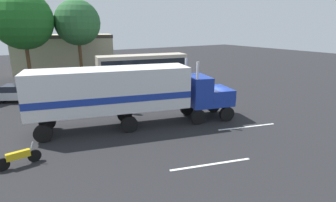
{
  "coord_description": "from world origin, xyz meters",
  "views": [
    {
      "loc": [
        -12.67,
        -15.29,
        6.84
      ],
      "look_at": [
        -2.87,
        0.32,
        1.6
      ],
      "focal_mm": 28.37,
      "sensor_mm": 36.0,
      "label": 1
    }
  ],
  "objects_px": {
    "parked_car": "(17,93)",
    "tree_right": "(23,20)",
    "semi_truck": "(127,91)",
    "person_bystander": "(129,103)",
    "tree_left": "(77,23)",
    "parked_bus": "(142,66)",
    "motorcycle": "(19,157)"
  },
  "relations": [
    {
      "from": "parked_car",
      "to": "tree_right",
      "type": "height_order",
      "value": "tree_right"
    },
    {
      "from": "semi_truck",
      "to": "person_bystander",
      "type": "xyz_separation_m",
      "value": [
        1.19,
        2.47,
        -1.63
      ]
    },
    {
      "from": "semi_truck",
      "to": "tree_left",
      "type": "height_order",
      "value": "tree_left"
    },
    {
      "from": "tree_left",
      "to": "person_bystander",
      "type": "bearing_deg",
      "value": -93.17
    },
    {
      "from": "parked_bus",
      "to": "motorcycle",
      "type": "bearing_deg",
      "value": -133.9
    },
    {
      "from": "semi_truck",
      "to": "motorcycle",
      "type": "xyz_separation_m",
      "value": [
        -6.94,
        -2.18,
        -2.04
      ]
    },
    {
      "from": "parked_car",
      "to": "parked_bus",
      "type": "bearing_deg",
      "value": 7.0
    },
    {
      "from": "motorcycle",
      "to": "tree_left",
      "type": "xyz_separation_m",
      "value": [
        9.12,
        22.67,
        6.73
      ]
    },
    {
      "from": "semi_truck",
      "to": "parked_car",
      "type": "relative_size",
      "value": 3.03
    },
    {
      "from": "semi_truck",
      "to": "tree_left",
      "type": "distance_m",
      "value": 21.13
    },
    {
      "from": "motorcycle",
      "to": "tree_right",
      "type": "height_order",
      "value": "tree_right"
    },
    {
      "from": "person_bystander",
      "to": "parked_bus",
      "type": "distance_m",
      "value": 12.55
    },
    {
      "from": "parked_car",
      "to": "motorcycle",
      "type": "bearing_deg",
      "value": -93.38
    },
    {
      "from": "person_bystander",
      "to": "tree_left",
      "type": "distance_m",
      "value": 19.11
    },
    {
      "from": "tree_left",
      "to": "tree_right",
      "type": "height_order",
      "value": "tree_right"
    },
    {
      "from": "semi_truck",
      "to": "motorcycle",
      "type": "height_order",
      "value": "semi_truck"
    },
    {
      "from": "motorcycle",
      "to": "semi_truck",
      "type": "bearing_deg",
      "value": 17.46
    },
    {
      "from": "parked_bus",
      "to": "tree_left",
      "type": "bearing_deg",
      "value": 127.04
    },
    {
      "from": "semi_truck",
      "to": "person_bystander",
      "type": "relative_size",
      "value": 8.78
    },
    {
      "from": "person_bystander",
      "to": "tree_left",
      "type": "xyz_separation_m",
      "value": [
        1.0,
        18.01,
        6.31
      ]
    },
    {
      "from": "tree_left",
      "to": "tree_right",
      "type": "bearing_deg",
      "value": 178.82
    },
    {
      "from": "parked_bus",
      "to": "parked_car",
      "type": "height_order",
      "value": "parked_bus"
    },
    {
      "from": "semi_truck",
      "to": "tree_right",
      "type": "height_order",
      "value": "tree_right"
    },
    {
      "from": "person_bystander",
      "to": "motorcycle",
      "type": "distance_m",
      "value": 9.37
    },
    {
      "from": "parked_car",
      "to": "motorcycle",
      "type": "xyz_separation_m",
      "value": [
        -0.8,
        -13.57,
        -0.33
      ]
    },
    {
      "from": "semi_truck",
      "to": "tree_left",
      "type": "bearing_deg",
      "value": 83.91
    },
    {
      "from": "semi_truck",
      "to": "parked_bus",
      "type": "height_order",
      "value": "semi_truck"
    },
    {
      "from": "motorcycle",
      "to": "tree_left",
      "type": "height_order",
      "value": "tree_left"
    },
    {
      "from": "parked_bus",
      "to": "tree_left",
      "type": "xyz_separation_m",
      "value": [
        -5.58,
        7.4,
        5.14
      ]
    },
    {
      "from": "parked_car",
      "to": "tree_right",
      "type": "relative_size",
      "value": 0.43
    },
    {
      "from": "motorcycle",
      "to": "tree_left",
      "type": "distance_m",
      "value": 25.34
    },
    {
      "from": "parked_car",
      "to": "tree_right",
      "type": "distance_m",
      "value": 11.58
    }
  ]
}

